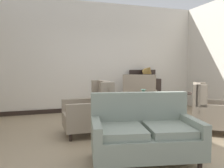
# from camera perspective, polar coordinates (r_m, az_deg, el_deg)

# --- Properties ---
(ground) EXTENTS (8.47, 8.47, 0.00)m
(ground) POSITION_cam_1_polar(r_m,az_deg,el_deg) (4.44, 7.43, -13.00)
(ground) COLOR #9E896B
(wall_back) EXTENTS (6.21, 0.08, 3.18)m
(wall_back) POSITION_cam_1_polar(r_m,az_deg,el_deg) (6.85, -2.54, 6.71)
(wall_back) COLOR silver
(wall_back) RESTS_ON ground
(baseboard_back) EXTENTS (6.05, 0.03, 0.12)m
(baseboard_back) POSITION_cam_1_polar(r_m,az_deg,el_deg) (6.91, -2.38, -6.07)
(baseboard_back) COLOR black
(baseboard_back) RESTS_ON ground
(coffee_table) EXTENTS (0.87, 0.87, 0.51)m
(coffee_table) POSITION_cam_1_polar(r_m,az_deg,el_deg) (4.86, 7.29, -6.40)
(coffee_table) COLOR black
(coffee_table) RESTS_ON ground
(porcelain_vase) EXTENTS (0.17, 0.17, 0.34)m
(porcelain_vase) POSITION_cam_1_polar(r_m,az_deg,el_deg) (4.77, 7.85, -3.82)
(porcelain_vase) COLOR #4C7A66
(porcelain_vase) RESTS_ON coffee_table
(settee) EXTENTS (1.58, 1.09, 0.94)m
(settee) POSITION_cam_1_polar(r_m,az_deg,el_deg) (3.27, 8.02, -12.19)
(settee) COLOR gray
(settee) RESTS_ON ground
(armchair_near_window) EXTENTS (0.89, 0.74, 1.04)m
(armchair_near_window) POSITION_cam_1_polar(r_m,az_deg,el_deg) (4.49, -5.20, -7.01)
(armchair_near_window) COLOR gray
(armchair_near_window) RESTS_ON ground
(armchair_far_left) EXTENTS (1.21, 1.19, 0.98)m
(armchair_far_left) POSITION_cam_1_polar(r_m,az_deg,el_deg) (5.05, 23.67, -6.37)
(armchair_far_left) COLOR gray
(armchair_far_left) RESTS_ON ground
(armchair_foreground_right) EXTENTS (1.14, 1.13, 1.11)m
(armchair_foreground_right) POSITION_cam_1_polar(r_m,az_deg,el_deg) (6.25, 7.06, -3.51)
(armchair_foreground_right) COLOR gray
(armchair_foreground_right) RESTS_ON ground
(side_table) EXTENTS (0.54, 0.54, 0.67)m
(side_table) POSITION_cam_1_polar(r_m,az_deg,el_deg) (5.94, 16.73, -4.60)
(side_table) COLOR black
(side_table) RESTS_ON ground
(sideboard) EXTENTS (0.88, 0.41, 1.21)m
(sideboard) POSITION_cam_1_polar(r_m,az_deg,el_deg) (7.07, 8.25, -1.96)
(sideboard) COLOR black
(sideboard) RESTS_ON ground
(gramophone) EXTENTS (0.33, 0.40, 0.47)m
(gramophone) POSITION_cam_1_polar(r_m,az_deg,el_deg) (6.97, 8.95, 3.13)
(gramophone) COLOR black
(gramophone) RESTS_ON sideboard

